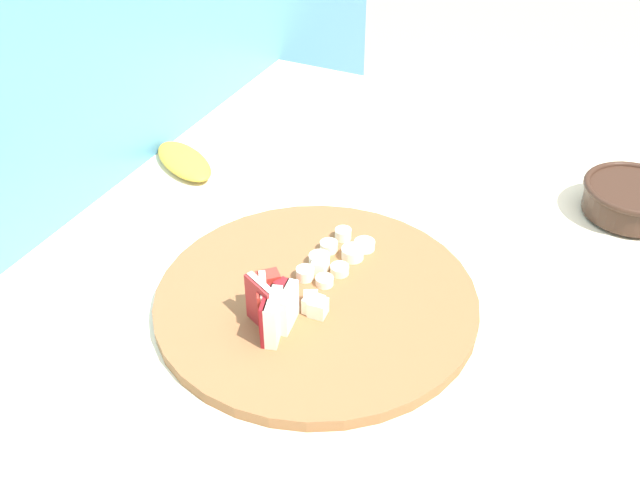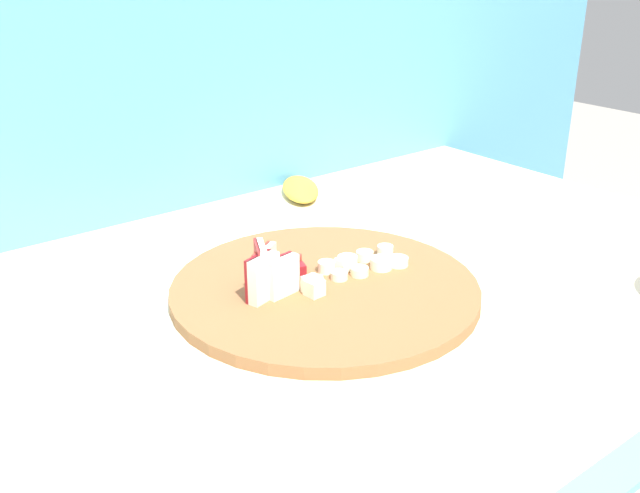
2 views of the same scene
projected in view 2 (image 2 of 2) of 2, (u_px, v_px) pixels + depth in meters
name	position (u px, v px, depth m)	size (l,w,h in m)	color
tile_backsplash	(153.00, 305.00, 1.30)	(2.40, 0.04, 1.40)	#4C8EB2
cutting_board	(325.00, 289.00, 0.96)	(0.40, 0.40, 0.02)	brown
apple_wedge_fan	(267.00, 273.00, 0.92)	(0.07, 0.06, 0.06)	maroon
apple_dice_pile	(312.00, 276.00, 0.95)	(0.10, 0.10, 0.02)	#B22D23
banana_slice_rows	(365.00, 263.00, 1.00)	(0.12, 0.07, 0.02)	#F4EAC6
banana_peel	(300.00, 189.00, 1.32)	(0.14, 0.06, 0.02)	gold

